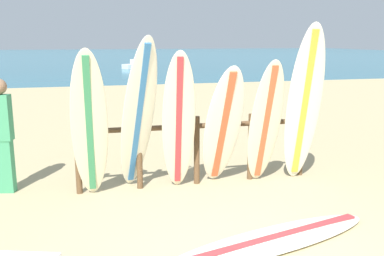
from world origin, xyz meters
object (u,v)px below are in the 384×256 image
surfboard_rack (197,142)px  surfboard_leaning_left (138,118)px  surfboard_leaning_center_left (179,123)px  surfboard_leaning_center_right (265,123)px  surfboard_leaning_right (304,105)px  surfboard_leaning_center (223,127)px  surfboard_leaning_far_left (89,127)px  small_boat_offshore (137,65)px  surfboard_lying_on_sand (272,240)px  beachgoer_standing (3,131)px

surfboard_rack → surfboard_leaning_left: size_ratio=1.60×
surfboard_leaning_center_left → surfboard_leaning_center_right: 1.34m
surfboard_leaning_center_left → surfboard_leaning_right: bearing=-1.7°
surfboard_leaning_center → surfboard_leaning_far_left: bearing=-178.4°
surfboard_rack → surfboard_leaning_left: bearing=-162.0°
surfboard_leaning_center_right → surfboard_rack: bearing=160.8°
surfboard_leaning_center → surfboard_leaning_center_right: 0.67m
small_boat_offshore → surfboard_leaning_far_left: bearing=-98.3°
surfboard_rack → surfboard_leaning_center_left: surfboard_leaning_center_left is taller
surfboard_leaning_left → surfboard_lying_on_sand: surfboard_leaning_left is taller
surfboard_leaning_left → surfboard_leaning_right: bearing=-1.1°
surfboard_leaning_left → small_boat_offshore: size_ratio=0.98×
surfboard_leaning_center → small_boat_offshore: (2.10, 27.63, -0.70)m
surfboard_leaning_far_left → beachgoer_standing: size_ratio=1.27×
surfboard_leaning_center → surfboard_lying_on_sand: size_ratio=0.69×
surfboard_leaning_far_left → beachgoer_standing: bearing=150.1°
small_boat_offshore → surfboard_leaning_right: bearing=-91.7°
surfboard_leaning_center_left → beachgoer_standing: bearing=165.8°
surfboard_leaning_left → surfboard_leaning_center_left: surfboard_leaning_left is taller
surfboard_leaning_far_left → surfboard_leaning_center: size_ratio=1.13×
surfboard_leaning_center_left → surfboard_leaning_right: 1.97m
surfboard_leaning_far_left → surfboard_leaning_center_left: (1.26, 0.08, -0.02)m
surfboard_leaning_center → surfboard_leaning_right: size_ratio=0.77×
surfboard_leaning_center → small_boat_offshore: size_ratio=0.81×
surfboard_rack → surfboard_leaning_far_left: bearing=-166.9°
surfboard_leaning_center_right → surfboard_leaning_far_left: bearing=-179.3°
surfboard_leaning_center_left → surfboard_rack: bearing=40.2°
surfboard_leaning_left → surfboard_leaning_far_left: bearing=-173.9°
beachgoer_standing → small_boat_offshore: size_ratio=0.72×
surfboard_leaning_center_left → surfboard_lying_on_sand: 2.22m
surfboard_leaning_center_left → surfboard_lying_on_sand: (0.66, -1.86, -1.02)m
surfboard_leaning_center_left → beachgoer_standing: (-2.48, 0.63, -0.12)m
surfboard_leaning_left → surfboard_lying_on_sand: 2.50m
surfboard_leaning_center_left → surfboard_lying_on_sand: size_ratio=0.76×
surfboard_leaning_right → surfboard_leaning_left: bearing=178.9°
surfboard_leaning_center_left → beachgoer_standing: surfboard_leaning_center_left is taller
surfboard_leaning_center_left → surfboard_leaning_center_right: (1.34, -0.05, -0.07)m
surfboard_rack → surfboard_leaning_center_right: surfboard_leaning_center_right is taller
surfboard_leaning_center_left → surfboard_leaning_center: (0.67, -0.02, -0.10)m
surfboard_leaning_left → surfboard_leaning_center_left: (0.59, 0.01, -0.10)m
surfboard_leaning_left → beachgoer_standing: 2.01m
surfboard_leaning_far_left → surfboard_leaning_center_right: 2.60m
surfboard_rack → surfboard_leaning_center_right: 1.09m
surfboard_rack → beachgoer_standing: beachgoer_standing is taller
surfboard_leaning_right → small_boat_offshore: 27.69m
surfboard_rack → beachgoer_standing: bearing=173.4°
surfboard_leaning_far_left → surfboard_leaning_center: bearing=1.6°
beachgoer_standing → surfboard_leaning_far_left: bearing=-29.9°
surfboard_leaning_far_left → surfboard_leaning_center: (1.92, 0.05, -0.12)m
surfboard_leaning_far_left → surfboard_rack: bearing=13.1°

